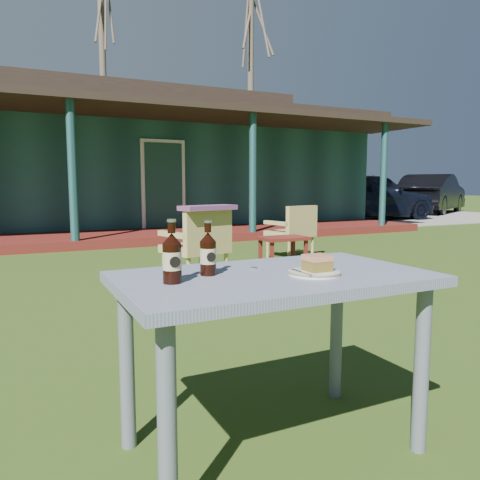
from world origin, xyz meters
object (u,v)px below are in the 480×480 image
armchair_left (199,242)px  plate (314,273)px  cafe_table (274,299)px  armchair_right (294,229)px  car_near (368,196)px  car_far (432,194)px  cola_bottle_far (172,258)px  cola_bottle_near (208,253)px  side_table (283,241)px  cake_slice (317,263)px

armchair_left → plate: bearing=-103.4°
cafe_table → armchair_right: 4.98m
car_near → car_far: (4.55, 1.68, 0.00)m
car_far → cola_bottle_far: car_far is taller
cola_bottle_far → armchair_right: (3.16, 4.14, -0.38)m
cola_bottle_near → armchair_right: (2.99, 4.06, -0.37)m
side_table → cake_slice: bearing=-119.6°
car_far → cafe_table: (-13.25, -11.07, -0.10)m
car_far → plate: bearing=102.1°
car_far → car_near: bearing=82.0°
cake_slice → armchair_left: bearing=76.9°
cake_slice → armchair_right: (2.60, 4.23, -0.33)m
cola_bottle_near → cola_bottle_far: 0.19m
armchair_right → cafe_table: bearing=-123.5°
car_far → cafe_table: size_ratio=3.64×
side_table → plate: bearing=-119.7°
plate → armchair_left: size_ratio=0.25×
cola_bottle_far → cola_bottle_near: bearing=25.7°
car_far → cafe_table: car_far is taller
armchair_left → side_table: bearing=18.3°
car_near → armchair_right: car_near is taller
car_far → side_table: (-11.04, -7.50, -0.38)m
car_far → armchair_right: 12.58m
car_near → plate: bearing=137.9°
side_table → cola_bottle_near: bearing=-125.2°
plate → side_table: bearing=60.3°
car_far → cola_bottle_far: 17.58m
car_far → cola_bottle_near: 17.40m
cake_slice → plate: bearing=-179.3°
armchair_left → armchair_right: bearing=28.9°
cola_bottle_near → armchair_right: bearing=53.7°
cola_bottle_near → side_table: 4.28m
cola_bottle_far → side_table: cola_bottle_far is taller
plate → cake_slice: cake_slice is taller
car_near → plate: size_ratio=20.72×
car_far → plate: (-13.12, -11.15, 0.01)m
cafe_table → plate: size_ratio=5.88×
cafe_table → plate: 0.19m
side_table → armchair_right: bearing=47.5°
plate → cola_bottle_near: 0.41m
car_far → armchair_right: bearing=95.1°
cake_slice → armchair_left: size_ratio=0.11×
plate → armchair_right: 4.99m
cake_slice → side_table: 4.21m
plate → armchair_left: bearing=76.6°
car_far → cola_bottle_near: bearing=100.9°
cafe_table → cola_bottle_far: cola_bottle_far is taller
cola_bottle_near → armchair_left: size_ratio=0.26×
cafe_table → cake_slice: (0.14, -0.08, 0.15)m
car_near → armchair_left: bearing=128.7°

